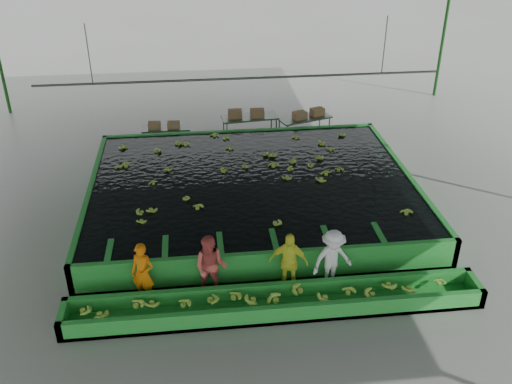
{
  "coord_description": "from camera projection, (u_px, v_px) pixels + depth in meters",
  "views": [
    {
      "loc": [
        -1.69,
        -14.0,
        9.13
      ],
      "look_at": [
        0.0,
        0.5,
        1.0
      ],
      "focal_mm": 40.0,
      "sensor_mm": 36.0,
      "label": 1
    }
  ],
  "objects": [
    {
      "name": "rail_hanger_right",
      "position": [
        385.0,
        45.0,
        19.67
      ],
      "size": [
        0.04,
        0.04,
        2.0
      ],
      "primitive_type": "cylinder",
      "color": "#59605B",
      "rests_on": "shed_roof"
    },
    {
      "name": "cableway_rail",
      "position": [
        241.0,
        78.0,
        19.65
      ],
      "size": [
        0.08,
        0.08,
        14.0
      ],
      "primitive_type": "cylinder",
      "color": "#59605B",
      "rests_on": "shed_roof"
    },
    {
      "name": "packing_table_right",
      "position": [
        304.0,
        128.0,
        22.31
      ],
      "size": [
        2.19,
        1.41,
        0.93
      ],
      "primitive_type": null,
      "rotation": [
        0.0,
        0.0,
        0.32
      ],
      "color": "#59605B",
      "rests_on": "ground"
    },
    {
      "name": "packing_table_mid",
      "position": [
        250.0,
        128.0,
        22.25
      ],
      "size": [
        2.24,
        1.09,
        0.98
      ],
      "primitive_type": null,
      "rotation": [
        0.0,
        0.0,
        0.11
      ],
      "color": "#59605B",
      "rests_on": "ground"
    },
    {
      "name": "worker_b",
      "position": [
        211.0,
        267.0,
        13.78
      ],
      "size": [
        0.96,
        0.83,
        1.68
      ],
      "primitive_type": "imported",
      "rotation": [
        0.0,
        0.0,
        -0.27
      ],
      "color": "#CB4F48",
      "rests_on": "ground"
    },
    {
      "name": "worker_c",
      "position": [
        289.0,
        262.0,
        13.98
      ],
      "size": [
        1.03,
        0.64,
        1.64
      ],
      "primitive_type": "imported",
      "rotation": [
        0.0,
        0.0,
        -0.26
      ],
      "color": "#EDF636",
      "rests_on": "ground"
    },
    {
      "name": "sorting_trough",
      "position": [
        276.0,
        303.0,
        13.52
      ],
      "size": [
        10.0,
        1.0,
        0.5
      ],
      "primitive_type": null,
      "color": "#238B2E",
      "rests_on": "ground"
    },
    {
      "name": "box_stack_left",
      "position": [
        164.0,
        128.0,
        21.38
      ],
      "size": [
        1.18,
        0.39,
        0.25
      ],
      "primitive_type": null,
      "rotation": [
        0.0,
        0.0,
        -0.06
      ],
      "color": "olive",
      "rests_on": "packing_table_left"
    },
    {
      "name": "box_stack_mid",
      "position": [
        246.0,
        117.0,
        21.94
      ],
      "size": [
        1.4,
        0.42,
        0.3
      ],
      "primitive_type": null,
      "rotation": [
        0.0,
        0.0,
        -0.03
      ],
      "color": "olive",
      "rests_on": "packing_table_mid"
    },
    {
      "name": "floating_bananas",
      "position": [
        250.0,
        169.0,
        18.35
      ],
      "size": [
        8.31,
        5.67,
        0.11
      ],
      "primitive_type": null,
      "color": "#91C13B",
      "rests_on": "tank_water"
    },
    {
      "name": "rail_hanger_left",
      "position": [
        89.0,
        54.0,
        18.65
      ],
      "size": [
        0.04,
        0.04,
        2.0
      ],
      "primitive_type": "cylinder",
      "color": "#59605B",
      "rests_on": "shed_roof"
    },
    {
      "name": "shed_posts",
      "position": [
        258.0,
        153.0,
        15.55
      ],
      "size": [
        20.0,
        22.0,
        5.0
      ],
      "primitive_type": null,
      "color": "#164C16",
      "rests_on": "ground"
    },
    {
      "name": "packing_table_left",
      "position": [
        167.0,
        137.0,
        21.67
      ],
      "size": [
        1.81,
        0.72,
        0.82
      ],
      "primitive_type": null,
      "rotation": [
        0.0,
        0.0,
        -0.0
      ],
      "color": "#59605B",
      "rests_on": "ground"
    },
    {
      "name": "tank_water",
      "position": [
        252.0,
        181.0,
        17.66
      ],
      "size": [
        9.7,
        7.7,
        0.0
      ],
      "primitive_type": "cube",
      "color": "black",
      "rests_on": "flotation_tank"
    },
    {
      "name": "ground",
      "position": [
        258.0,
        230.0,
        16.77
      ],
      "size": [
        80.0,
        80.0,
        0.0
      ],
      "primitive_type": "plane",
      "color": "gray",
      "rests_on": "ground"
    },
    {
      "name": "flotation_tank",
      "position": [
        252.0,
        192.0,
        17.85
      ],
      "size": [
        10.0,
        8.0,
        0.9
      ],
      "primitive_type": null,
      "color": "#238B2E",
      "rests_on": "ground"
    },
    {
      "name": "box_stack_right",
      "position": [
        308.0,
        117.0,
        22.1
      ],
      "size": [
        1.35,
        0.81,
        0.28
      ],
      "primitive_type": null,
      "rotation": [
        0.0,
        0.0,
        0.37
      ],
      "color": "olive",
      "rests_on": "packing_table_right"
    },
    {
      "name": "worker_d",
      "position": [
        332.0,
        259.0,
        14.09
      ],
      "size": [
        1.18,
        0.86,
        1.63
      ],
      "primitive_type": "imported",
      "rotation": [
        0.0,
        0.0,
        0.26
      ],
      "color": "white",
      "rests_on": "ground"
    },
    {
      "name": "worker_a",
      "position": [
        143.0,
        273.0,
        13.63
      ],
      "size": [
        0.68,
        0.58,
        1.59
      ],
      "primitive_type": "imported",
      "rotation": [
        0.0,
        0.0,
        -0.4
      ],
      "color": "orange",
      "rests_on": "ground"
    },
    {
      "name": "shed_roof",
      "position": [
        258.0,
        63.0,
        14.33
      ],
      "size": [
        20.0,
        22.0,
        0.04
      ],
      "primitive_type": "cube",
      "color": "slate",
      "rests_on": "shed_posts"
    },
    {
      "name": "trough_bananas",
      "position": [
        276.0,
        298.0,
        13.45
      ],
      "size": [
        9.66,
        0.64,
        0.13
      ],
      "primitive_type": null,
      "color": "#91C13B",
      "rests_on": "sorting_trough"
    }
  ]
}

